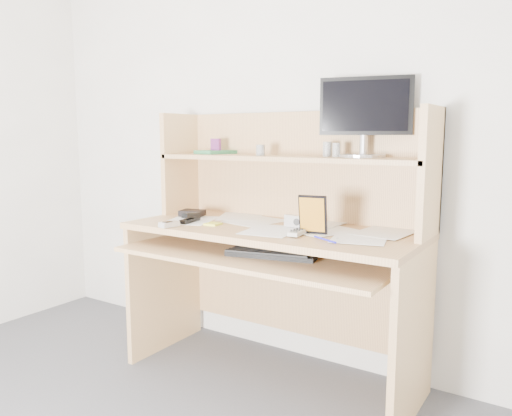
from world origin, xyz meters
The scene contains 19 objects.
back_wall centered at (0.00, 1.80, 1.25)m, with size 3.60×0.04×2.50m, color silver.
desk centered at (0.00, 1.56, 0.69)m, with size 1.40×0.70×1.30m.
paper_clutter centered at (0.00, 1.48, 0.75)m, with size 1.32×0.54×0.01m, color white.
keyboard centered at (0.09, 1.34, 0.66)m, with size 0.42×0.23×0.03m.
tv_remote centered at (0.20, 1.39, 0.76)m, with size 0.05×0.17×0.02m, color #A3A49F.
flip_phone centered at (-0.41, 1.22, 0.77)m, with size 0.05×0.09×0.02m, color silver.
stapler centered at (-0.41, 1.37, 0.78)m, with size 0.04×0.14×0.04m, color black.
wallet centered at (-0.51, 1.52, 0.77)m, with size 0.12×0.10×0.03m, color black.
sticky_note_pad centered at (-0.27, 1.38, 0.75)m, with size 0.07×0.07×0.01m, color yellow.
digital_camera centered at (0.10, 1.52, 0.78)m, with size 0.09×0.04×0.06m, color silver.
game_case centered at (0.25, 1.41, 0.84)m, with size 0.12×0.01×0.17m, color black.
blue_pen centered at (0.36, 1.32, 0.76)m, with size 0.01×0.01×0.14m, color #1D1AC6.
card_box centered at (-0.46, 1.66, 1.12)m, with size 0.06×0.02×0.08m, color maroon.
shelf_book centered at (-0.48, 1.68, 1.09)m, with size 0.14×0.20×0.02m, color #327E3F.
chip_stack_a centered at (-0.15, 1.63, 1.11)m, with size 0.04×0.04×0.05m, color black.
chip_stack_b centered at (0.19, 1.67, 1.12)m, with size 0.04×0.04×0.07m, color white.
chip_stack_c centered at (-0.13, 1.59, 1.11)m, with size 0.04×0.04×0.05m, color black.
chip_stack_d centered at (0.25, 1.65, 1.11)m, with size 0.04×0.04×0.06m, color silver.
monitor centered at (0.37, 1.70, 1.27)m, with size 0.41×0.21×0.36m.
Camera 1 is at (1.20, -0.50, 1.17)m, focal length 35.00 mm.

